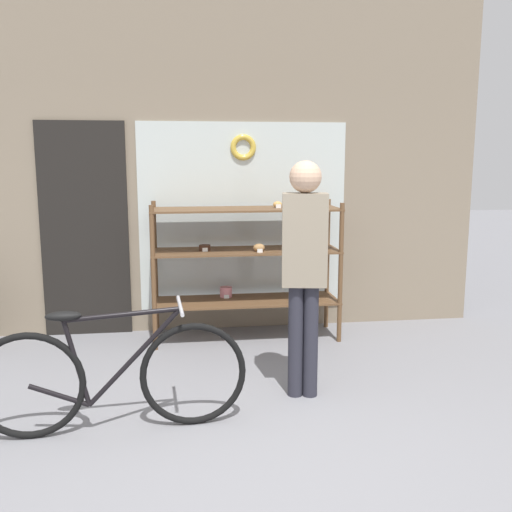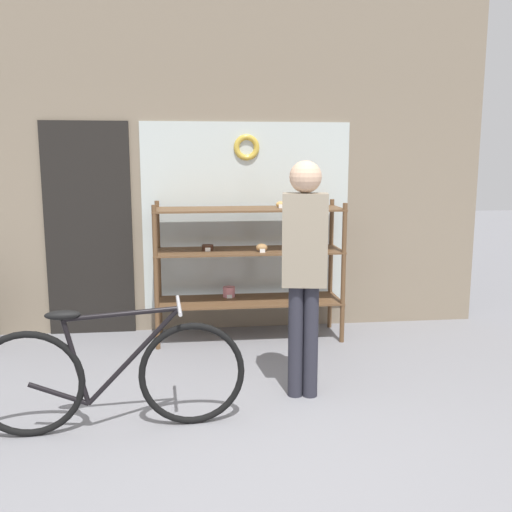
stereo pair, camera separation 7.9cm
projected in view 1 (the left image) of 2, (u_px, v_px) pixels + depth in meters
The scene contains 5 objects.
ground_plane at pixel (266, 472), 3.21m from camera, with size 30.00×30.00×0.00m, color gray.
storefront_facade at pixel (219, 167), 5.70m from camera, with size 5.30×0.13×3.39m.
display_case at pixel (245, 257), 5.49m from camera, with size 1.79×0.53×1.34m.
bicycle at pixel (112, 376), 3.64m from camera, with size 1.72×0.46×0.83m.
pedestrian at pixel (304, 260), 4.08m from camera, with size 0.35×0.23×1.73m.
Camera 1 is at (-0.46, -2.92, 1.75)m, focal length 40.00 mm.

